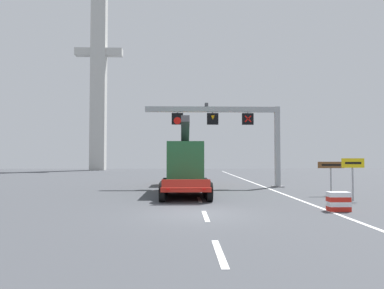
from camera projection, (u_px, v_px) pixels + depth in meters
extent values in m
plane|color=#424449|center=(198.00, 214.00, 14.79)|extent=(112.00, 112.00, 0.00)
cube|color=silver|center=(219.00, 253.00, 8.80)|extent=(0.20, 2.60, 0.01)
cube|color=silver|center=(206.00, 216.00, 14.27)|extent=(0.20, 2.60, 0.01)
cube|color=silver|center=(199.00, 200.00, 19.74)|extent=(0.20, 2.60, 0.01)
cube|color=silver|center=(196.00, 190.00, 25.21)|extent=(0.20, 2.60, 0.01)
cube|color=silver|center=(194.00, 184.00, 30.69)|extent=(0.20, 2.60, 0.01)
cube|color=silver|center=(192.00, 180.00, 36.16)|extent=(0.20, 2.60, 0.01)
cube|color=silver|center=(191.00, 177.00, 41.63)|extent=(0.20, 2.60, 0.01)
cube|color=silver|center=(190.00, 175.00, 47.10)|extent=(0.20, 2.60, 0.01)
cube|color=silver|center=(189.00, 173.00, 52.57)|extent=(0.20, 2.60, 0.01)
cube|color=silver|center=(189.00, 171.00, 58.04)|extent=(0.20, 2.60, 0.01)
cube|color=silver|center=(188.00, 170.00, 63.51)|extent=(0.20, 2.60, 0.01)
cube|color=silver|center=(188.00, 169.00, 68.98)|extent=(0.20, 2.60, 0.01)
cube|color=silver|center=(268.00, 188.00, 26.94)|extent=(0.20, 63.00, 0.01)
cube|color=#9EA0A5|center=(277.00, 147.00, 28.16)|extent=(0.40, 0.40, 6.82)
cube|color=slate|center=(278.00, 186.00, 28.04)|extent=(0.90, 0.90, 0.08)
cube|color=#9EA0A5|center=(213.00, 109.00, 28.13)|extent=(11.40, 0.44, 0.44)
cube|color=#4C4C51|center=(206.00, 105.00, 28.13)|extent=(0.28, 0.40, 0.28)
cube|color=black|center=(248.00, 119.00, 28.18)|extent=(0.96, 0.24, 0.97)
cube|color=#9EA0A5|center=(248.00, 113.00, 28.20)|extent=(0.08, 0.08, 0.16)
cube|color=red|center=(248.00, 119.00, 28.05)|extent=(0.59, 0.02, 0.59)
cube|color=red|center=(248.00, 119.00, 28.05)|extent=(0.59, 0.02, 0.59)
cube|color=black|center=(213.00, 119.00, 28.10)|extent=(0.96, 0.24, 0.97)
cube|color=#9EA0A5|center=(213.00, 113.00, 28.12)|extent=(0.08, 0.08, 0.16)
cone|color=orange|center=(213.00, 118.00, 27.98)|extent=(0.34, 0.34, 0.34)
cube|color=black|center=(177.00, 119.00, 28.03)|extent=(0.96, 0.24, 0.97)
cube|color=#9EA0A5|center=(177.00, 113.00, 28.04)|extent=(0.08, 0.08, 0.16)
cone|color=red|center=(177.00, 121.00, 27.89)|extent=(0.61, 0.02, 0.61)
cube|color=red|center=(185.00, 183.00, 23.31)|extent=(2.86, 10.41, 0.24)
cube|color=red|center=(186.00, 184.00, 18.05)|extent=(2.66, 0.09, 0.44)
cylinder|color=black|center=(162.00, 192.00, 18.77)|extent=(0.33, 1.10, 1.10)
cylinder|color=black|center=(210.00, 192.00, 18.85)|extent=(0.33, 1.10, 1.10)
cylinder|color=black|center=(163.00, 190.00, 19.82)|extent=(0.33, 1.10, 1.10)
cylinder|color=black|center=(208.00, 190.00, 19.90)|extent=(0.33, 1.10, 1.10)
cylinder|color=black|center=(164.00, 189.00, 20.87)|extent=(0.33, 1.10, 1.10)
cylinder|color=black|center=(207.00, 189.00, 20.95)|extent=(0.33, 1.10, 1.10)
cylinder|color=black|center=(165.00, 187.00, 21.92)|extent=(0.33, 1.10, 1.10)
cylinder|color=black|center=(206.00, 187.00, 22.00)|extent=(0.33, 1.10, 1.10)
cylinder|color=black|center=(166.00, 186.00, 22.96)|extent=(0.33, 1.10, 1.10)
cylinder|color=black|center=(204.00, 186.00, 23.05)|extent=(0.33, 1.10, 1.10)
cube|color=orange|center=(184.00, 162.00, 30.46)|extent=(2.59, 3.21, 3.10)
cube|color=black|center=(184.00, 154.00, 30.48)|extent=(2.62, 3.23, 0.60)
cylinder|color=black|center=(170.00, 178.00, 31.24)|extent=(0.35, 1.10, 1.10)
cylinder|color=black|center=(198.00, 178.00, 31.32)|extent=(0.35, 1.10, 1.10)
cylinder|color=black|center=(170.00, 179.00, 29.24)|extent=(0.35, 1.10, 1.10)
cylinder|color=black|center=(199.00, 179.00, 29.32)|extent=(0.35, 1.10, 1.10)
cube|color=#236638|center=(185.00, 162.00, 23.77)|extent=(2.41, 5.73, 2.70)
cube|color=#2D2D33|center=(185.00, 134.00, 22.98)|extent=(0.58, 2.95, 2.29)
cube|color=red|center=(168.00, 189.00, 17.97)|extent=(0.20, 0.06, 0.12)
cube|color=red|center=(204.00, 189.00, 18.03)|extent=(0.20, 0.06, 0.12)
cylinder|color=#9EA0A5|center=(353.00, 179.00, 19.36)|extent=(0.10, 0.10, 2.47)
cube|color=yellow|center=(353.00, 163.00, 19.34)|extent=(1.33, 0.06, 0.55)
cube|color=black|center=(353.00, 163.00, 19.30)|extent=(0.96, 0.01, 0.12)
cylinder|color=#9EA0A5|center=(331.00, 178.00, 22.02)|extent=(0.10, 0.10, 2.23)
cube|color=brown|center=(331.00, 165.00, 22.00)|extent=(1.77, 0.06, 0.43)
cube|color=black|center=(331.00, 165.00, 21.96)|extent=(1.27, 0.01, 0.12)
cube|color=red|center=(339.00, 209.00, 15.58)|extent=(1.00, 0.51, 0.23)
cube|color=white|center=(338.00, 204.00, 15.59)|extent=(1.00, 0.51, 0.22)
cube|color=red|center=(338.00, 199.00, 15.59)|extent=(1.00, 0.51, 0.23)
cube|color=white|center=(338.00, 194.00, 15.60)|extent=(1.00, 0.51, 0.23)
cube|color=#B7B7B2|center=(99.00, 75.00, 63.64)|extent=(2.80, 2.00, 36.50)
cube|color=#B7B7B2|center=(99.00, 52.00, 63.80)|extent=(9.00, 1.60, 1.40)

